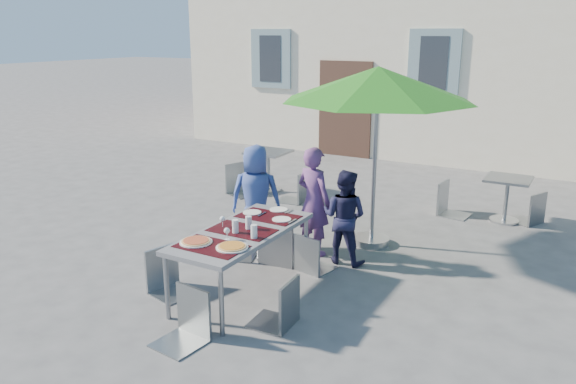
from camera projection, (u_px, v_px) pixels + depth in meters
The scene contains 22 objects.
ground at pixel (231, 302), 6.12m from camera, with size 90.00×90.00×0.00m, color #4E4E50.
dining_table at pixel (242, 235), 6.14m from camera, with size 0.80×1.85×0.76m.
pizza_near_left at pixel (196, 241), 5.75m from camera, with size 0.34×0.34×0.03m.
pizza_near_right at pixel (232, 247), 5.61m from camera, with size 0.33×0.33×0.03m.
glassware at pixel (242, 227), 6.01m from camera, with size 0.56×0.45×0.15m.
place_settings at pixel (271, 214), 6.65m from camera, with size 0.70×0.52×0.01m.
child_0 at pixel (256, 196), 7.55m from camera, with size 0.69×0.45×1.41m, color #364C97.
child_1 at pixel (314, 201), 7.28m from camera, with size 0.52×0.34×1.44m, color #663A77.
child_2 at pixel (344, 217), 7.04m from camera, with size 0.59×0.34×1.21m, color #1A1A3A.
chair_0 at pixel (237, 220), 7.13m from camera, with size 0.51×0.52×0.91m.
chair_1 at pixel (279, 217), 6.98m from camera, with size 0.52×0.52×1.06m.
chair_2 at pixel (312, 231), 6.77m from camera, with size 0.47×0.48×0.90m.
chair_3 at pixel (166, 244), 6.22m from camera, with size 0.52×0.52×0.97m.
chair_4 at pixel (280, 275), 5.48m from camera, with size 0.45×0.44×0.95m.
chair_5 at pixel (184, 285), 5.22m from camera, with size 0.48×0.48×0.97m.
patio_umbrella at pixel (378, 85), 7.19m from camera, with size 2.55×2.55×2.42m.
cafe_table_0 at pixel (269, 164), 10.25m from camera, with size 0.70×0.70×0.75m.
bg_chair_l_0 at pixel (239, 160), 10.06m from camera, with size 0.61×0.60×1.05m.
bg_chair_r_0 at pixel (297, 168), 9.57m from camera, with size 0.51×0.50×1.01m.
cafe_table_1 at pixel (507, 193), 8.59m from camera, with size 0.65×0.65×0.70m.
bg_chair_l_1 at pixel (451, 179), 8.90m from camera, with size 0.50×0.49×1.01m.
bg_chair_r_1 at pixel (534, 189), 8.47m from camera, with size 0.56×0.56×0.95m.
Camera 1 is at (3.29, -4.52, 2.84)m, focal length 35.00 mm.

